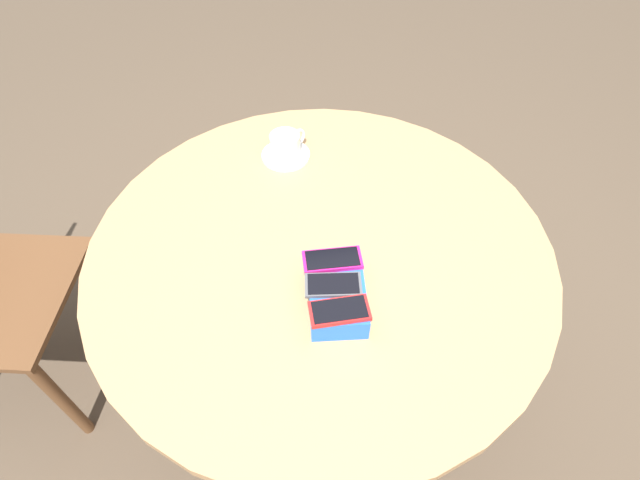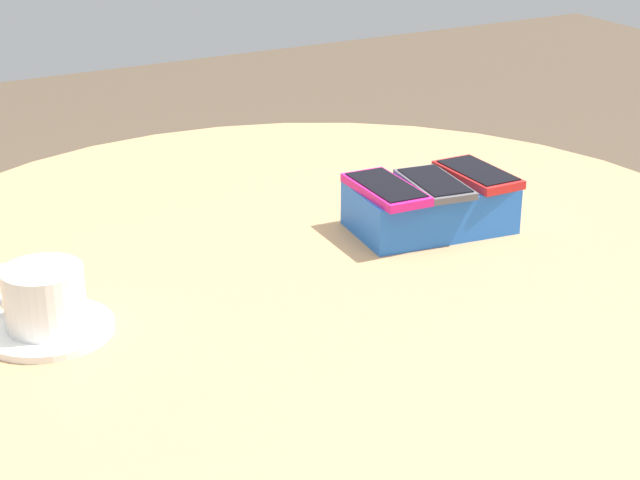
% 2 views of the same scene
% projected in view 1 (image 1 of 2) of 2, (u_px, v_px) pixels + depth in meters
% --- Properties ---
extents(ground_plane, '(8.00, 8.00, 0.00)m').
position_uv_depth(ground_plane, '(320.00, 380.00, 1.77)').
color(ground_plane, brown).
extents(round_table, '(1.12, 1.12, 0.75)m').
position_uv_depth(round_table, '(320.00, 273.00, 1.29)').
color(round_table, '#2D2D2D').
rests_on(round_table, ground_plane).
extents(phone_box, '(0.21, 0.14, 0.06)m').
position_uv_depth(phone_box, '(337.00, 293.00, 1.07)').
color(phone_box, blue).
rests_on(phone_box, round_table).
extents(phone_red, '(0.06, 0.12, 0.01)m').
position_uv_depth(phone_red, '(342.00, 311.00, 1.00)').
color(phone_red, red).
rests_on(phone_red, phone_box).
extents(phone_gray, '(0.08, 0.13, 0.01)m').
position_uv_depth(phone_gray, '(335.00, 284.00, 1.05)').
color(phone_gray, '#515156').
rests_on(phone_gray, phone_box).
extents(phone_magenta, '(0.07, 0.13, 0.01)m').
position_uv_depth(phone_magenta, '(332.00, 260.00, 1.09)').
color(phone_magenta, '#D11975').
rests_on(phone_magenta, phone_box).
extents(saucer, '(0.14, 0.14, 0.01)m').
position_uv_depth(saucer, '(286.00, 155.00, 1.41)').
color(saucer, white).
rests_on(saucer, round_table).
extents(coffee_cup, '(0.09, 0.10, 0.06)m').
position_uv_depth(coffee_cup, '(286.00, 144.00, 1.38)').
color(coffee_cup, white).
rests_on(coffee_cup, saucer).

